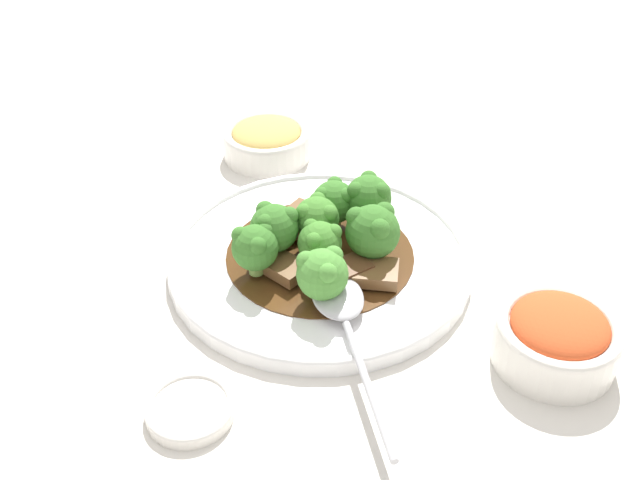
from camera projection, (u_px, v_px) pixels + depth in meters
name	position (u px, v px, depth m)	size (l,w,h in m)	color
ground_plane	(320.00, 266.00, 0.79)	(4.00, 4.00, 0.00)	silver
main_plate	(320.00, 258.00, 0.78)	(0.32, 0.32, 0.02)	white
beef_strip_0	(283.00, 267.00, 0.75)	(0.06, 0.05, 0.01)	brown
beef_strip_1	(376.00, 273.00, 0.74)	(0.05, 0.06, 0.01)	brown
beef_strip_2	(272.00, 233.00, 0.79)	(0.05, 0.06, 0.01)	#56331E
beef_strip_3	(309.00, 213.00, 0.83)	(0.05, 0.05, 0.01)	brown
beef_strip_4	(343.00, 273.00, 0.74)	(0.04, 0.06, 0.01)	#56331E
broccoli_floret_0	(373.00, 230.00, 0.75)	(0.06, 0.06, 0.06)	#8EB756
broccoli_floret_1	(368.00, 197.00, 0.80)	(0.05, 0.05, 0.06)	#8EB756
broccoli_floret_2	(320.00, 242.00, 0.75)	(0.04, 0.04, 0.05)	#7FA84C
broccoli_floret_3	(255.00, 247.00, 0.73)	(0.05, 0.05, 0.05)	#7FA84C
broccoli_floret_4	(334.00, 201.00, 0.80)	(0.05, 0.05, 0.05)	#8EB756
broccoli_floret_5	(274.00, 227.00, 0.75)	(0.05, 0.05, 0.06)	#8EB756
broccoli_floret_6	(322.00, 273.00, 0.70)	(0.05, 0.05, 0.05)	#8EB756
broccoli_floret_7	(317.00, 218.00, 0.77)	(0.05, 0.05, 0.06)	#8EB756
serving_spoon	(341.00, 307.00, 0.70)	(0.23, 0.05, 0.01)	#B7B7BC
side_bowl_kimchi	(557.00, 337.00, 0.66)	(0.11, 0.11, 0.06)	white
side_bowl_appetizer	(267.00, 140.00, 0.96)	(0.11, 0.11, 0.05)	white
sauce_dish	(190.00, 409.00, 0.63)	(0.08, 0.08, 0.01)	white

